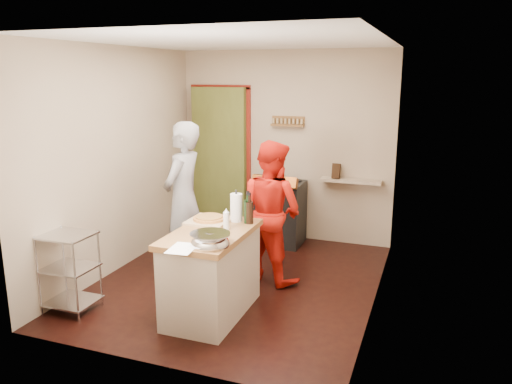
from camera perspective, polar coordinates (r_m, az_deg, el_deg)
floor at (r=5.71m, az=-2.06°, el=-10.22°), size 3.50×3.50×0.00m
back_wall at (r=7.21m, az=-1.53°, el=4.19°), size 3.00×0.44×2.60m
left_wall at (r=6.04m, az=-15.49°, el=3.53°), size 0.04×3.50×2.60m
right_wall at (r=4.96m, az=14.08°, el=1.54°), size 0.04×3.50×2.60m
ceiling at (r=5.24m, az=-2.31°, el=16.95°), size 3.00×3.50×0.02m
stove at (r=6.81m, az=2.79°, el=-2.27°), size 0.60×0.63×1.00m
wire_shelving at (r=5.22m, az=-20.56°, el=-8.19°), size 0.48×0.40×0.80m
island at (r=4.85m, az=-5.04°, el=-8.87°), size 0.68×1.24×1.15m
person_stripe at (r=5.82m, az=-8.31°, el=-0.70°), size 0.42×0.64×1.76m
person_red at (r=5.55m, az=1.76°, el=-2.20°), size 0.95×0.86×1.59m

